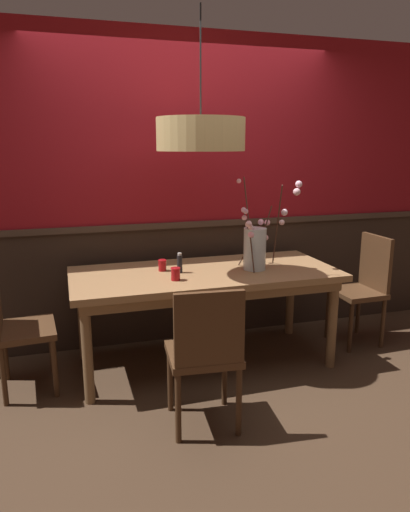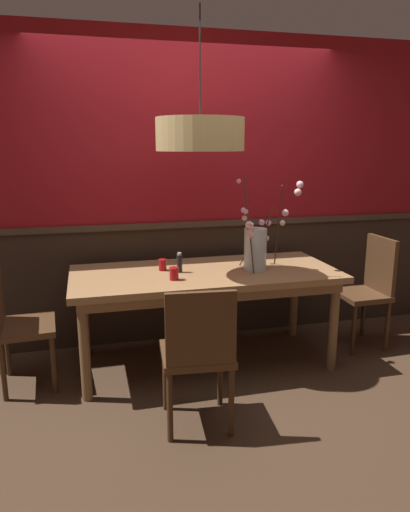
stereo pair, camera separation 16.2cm
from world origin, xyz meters
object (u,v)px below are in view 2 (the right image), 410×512
(candle_holder_nearer_edge, at_px, (163,265))
(chair_far_side_left, at_px, (149,275))
(condiment_bottle, at_px, (179,263))
(pendant_lamp, at_px, (200,134))
(chair_near_side_left, at_px, (198,350))
(chair_head_east_end, at_px, (369,286))
(chair_head_west_end, at_px, (15,318))
(candle_holder_nearer_center, at_px, (174,273))
(vase_with_blossoms, at_px, (257,247))
(dining_table, at_px, (205,281))

(candle_holder_nearer_edge, bearing_deg, chair_far_side_left, 90.74)
(candle_holder_nearer_edge, relative_size, condiment_bottle, 0.58)
(pendant_lamp, bearing_deg, chair_far_side_left, 105.22)
(chair_near_side_left, bearing_deg, condiment_bottle, 85.83)
(chair_head_east_end, height_order, pendant_lamp, pendant_lamp)
(candle_holder_nearer_edge, bearing_deg, chair_near_side_left, -86.93)
(chair_head_west_end, height_order, candle_holder_nearer_center, chair_head_west_end)
(chair_far_side_left, relative_size, vase_with_blossoms, 1.28)
(chair_near_side_left, xyz_separation_m, pendant_lamp, (0.20, 0.78, 1.25))
(vase_with_blossoms, relative_size, pendant_lamp, 0.75)
(vase_with_blossoms, height_order, pendant_lamp, pendant_lamp)
(chair_near_side_left, distance_m, vase_with_blossoms, 1.12)
(chair_head_west_end, xyz_separation_m, candle_holder_nearer_center, (1.11, -0.15, 0.29))
(chair_head_east_end, xyz_separation_m, chair_near_side_left, (-1.70, -0.87, -0.01))
(dining_table, height_order, candle_holder_nearer_center, candle_holder_nearer_center)
(chair_head_east_end, bearing_deg, chair_far_side_left, 153.48)
(dining_table, bearing_deg, candle_holder_nearer_edge, 163.15)
(dining_table, xyz_separation_m, chair_near_side_left, (-0.26, -0.87, -0.16))
(condiment_bottle, bearing_deg, chair_head_west_end, -178.18)
(chair_head_west_end, height_order, chair_head_east_end, chair_head_east_end)
(candle_holder_nearer_center, xyz_separation_m, condiment_bottle, (0.08, 0.19, 0.03))
(chair_head_east_end, height_order, chair_far_side_left, chair_head_east_end)
(vase_with_blossoms, relative_size, candle_holder_nearer_center, 7.63)
(dining_table, bearing_deg, pendant_lamp, -123.06)
(chair_far_side_left, relative_size, condiment_bottle, 5.97)
(chair_head_west_end, xyz_separation_m, candle_holder_nearer_edge, (1.07, 0.13, 0.29))
(chair_head_west_end, height_order, pendant_lamp, pendant_lamp)
(dining_table, bearing_deg, vase_with_blossoms, -9.53)
(chair_head_east_end, relative_size, chair_far_side_left, 1.04)
(candle_holder_nearer_center, relative_size, condiment_bottle, 0.61)
(chair_far_side_left, bearing_deg, vase_with_blossoms, -53.03)
(candle_holder_nearer_center, distance_m, candle_holder_nearer_edge, 0.28)
(chair_far_side_left, height_order, vase_with_blossoms, vase_with_blossoms)
(chair_near_side_left, bearing_deg, candle_holder_nearer_center, 91.19)
(candle_holder_nearer_edge, xyz_separation_m, pendant_lamp, (0.25, -0.18, 0.97))
(dining_table, relative_size, chair_head_west_end, 2.18)
(chair_head_west_end, distance_m, chair_far_side_left, 1.40)
(candle_holder_nearer_center, bearing_deg, vase_with_blossoms, 10.21)
(chair_head_east_end, distance_m, vase_with_blossoms, 1.13)
(chair_far_side_left, bearing_deg, pendant_lamp, -74.78)
(dining_table, xyz_separation_m, pendant_lamp, (-0.06, -0.09, 1.10))
(dining_table, bearing_deg, condiment_bottle, 178.21)
(dining_table, relative_size, pendant_lamp, 2.13)
(chair_head_east_end, height_order, candle_holder_nearer_edge, chair_head_east_end)
(dining_table, bearing_deg, candle_holder_nearer_center, -146.01)
(chair_far_side_left, xyz_separation_m, vase_with_blossoms, (0.71, -0.95, 0.43))
(dining_table, distance_m, candle_holder_nearer_center, 0.36)
(chair_head_east_end, bearing_deg, chair_head_west_end, -179.31)
(vase_with_blossoms, distance_m, condiment_bottle, 0.60)
(dining_table, xyz_separation_m, chair_head_east_end, (1.44, 0.00, -0.15))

